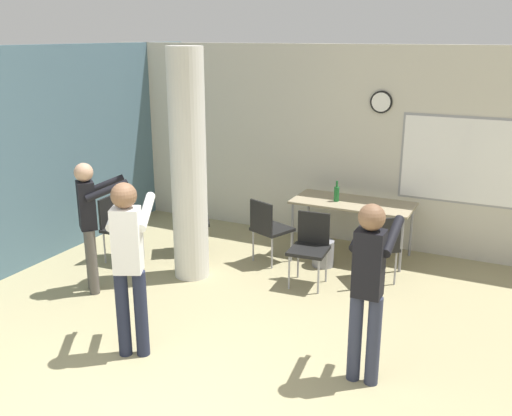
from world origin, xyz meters
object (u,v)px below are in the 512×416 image
at_px(person_playing_front, 129,256).
at_px(chair_table_front, 310,244).
at_px(chair_near_pillar, 188,217).
at_px(chair_table_left, 268,226).
at_px(person_playing_side, 369,280).
at_px(bottle_on_table, 337,193).
at_px(chair_table_right, 379,244).
at_px(folding_table, 353,206).
at_px(chair_by_left_wall, 118,224).
at_px(person_watching_back, 90,217).

bearing_deg(person_playing_front, chair_table_front, 67.45).
bearing_deg(chair_near_pillar, chair_table_left, 7.19).
distance_m(person_playing_side, person_playing_front, 2.15).
bearing_deg(bottle_on_table, person_playing_side, -66.74).
height_order(chair_table_right, chair_table_front, same).
xyz_separation_m(folding_table, chair_near_pillar, (-2.06, -0.91, -0.19)).
bearing_deg(chair_table_front, folding_table, 81.50).
bearing_deg(chair_table_front, chair_by_left_wall, -170.93).
distance_m(chair_by_left_wall, person_playing_side, 3.97).
bearing_deg(chair_table_right, person_playing_side, -78.81).
relative_size(folding_table, person_watching_back, 1.04).
height_order(chair_table_left, chair_table_right, same).
bearing_deg(folding_table, chair_table_left, -139.60).
height_order(chair_by_left_wall, person_watching_back, person_watching_back).
bearing_deg(chair_near_pillar, chair_table_right, 3.11).
bearing_deg(chair_near_pillar, chair_table_front, -7.00).
xyz_separation_m(chair_table_left, person_playing_side, (1.88, -2.08, 0.45)).
xyz_separation_m(folding_table, bottle_on_table, (-0.21, -0.06, 0.16)).
bearing_deg(chair_by_left_wall, chair_table_right, 13.32).
distance_m(bottle_on_table, chair_table_left, 1.04).
bearing_deg(person_watching_back, chair_table_left, 48.79).
relative_size(bottle_on_table, chair_near_pillar, 0.32).
distance_m(folding_table, chair_table_front, 1.17).
bearing_deg(folding_table, chair_table_front, -98.50).
bearing_deg(chair_table_right, bottle_on_table, 138.07).
distance_m(chair_by_left_wall, chair_table_left, 2.00).
distance_m(folding_table, bottle_on_table, 0.27).
xyz_separation_m(folding_table, chair_table_front, (-0.17, -1.14, -0.19)).
bearing_deg(person_playing_side, chair_by_left_wall, 160.85).
distance_m(chair_table_right, person_playing_front, 3.13).
bearing_deg(person_playing_side, chair_table_right, 101.19).
xyz_separation_m(chair_by_left_wall, person_playing_front, (1.65, -1.82, 0.48)).
relative_size(folding_table, chair_by_left_wall, 1.85).
distance_m(chair_by_left_wall, chair_near_pillar, 0.94).
height_order(chair_table_left, person_playing_side, person_playing_side).
relative_size(folding_table, bottle_on_table, 5.70).
distance_m(bottle_on_table, person_watching_back, 3.23).
bearing_deg(person_playing_front, person_watching_back, 144.31).
distance_m(chair_table_front, person_playing_front, 2.47).
distance_m(chair_table_right, person_playing_side, 2.17).
distance_m(chair_near_pillar, person_playing_front, 2.69).
bearing_deg(chair_near_pillar, bottle_on_table, 24.71).
bearing_deg(person_playing_side, chair_table_left, 132.13).
height_order(folding_table, bottle_on_table, bottle_on_table).
distance_m(chair_table_left, person_playing_side, 2.84).
distance_m(chair_by_left_wall, person_playing_front, 2.50).
bearing_deg(chair_table_left, bottle_on_table, 45.67).
bearing_deg(chair_by_left_wall, person_playing_front, -47.92).
xyz_separation_m(chair_table_right, chair_table_front, (-0.74, -0.37, 0.00)).
relative_size(chair_table_left, person_playing_front, 0.51).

